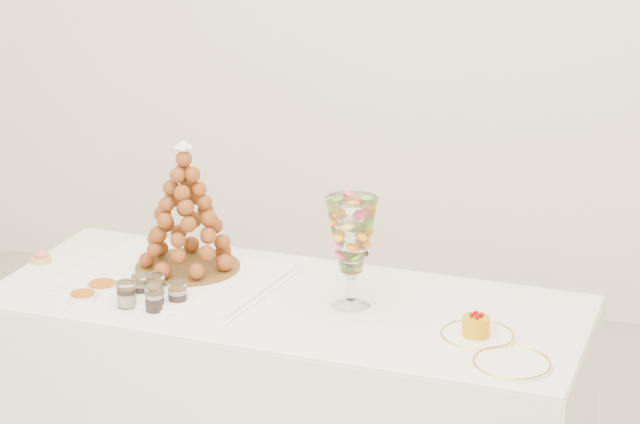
% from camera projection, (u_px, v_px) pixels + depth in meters
% --- Properties ---
extents(buffet_table, '(1.80, 0.80, 0.67)m').
position_uv_depth(buffet_table, '(288.00, 401.00, 3.79)').
color(buffet_table, white).
rests_on(buffet_table, ground).
extents(lace_tray, '(0.66, 0.54, 0.02)m').
position_uv_depth(lace_tray, '(175.00, 277.00, 3.82)').
color(lace_tray, white).
rests_on(lace_tray, buffet_table).
extents(macaron_vase, '(0.15, 0.15, 0.33)m').
position_uv_depth(macaron_vase, '(351.00, 236.00, 3.57)').
color(macaron_vase, white).
rests_on(macaron_vase, buffet_table).
extents(cake_plate, '(0.21, 0.21, 0.01)m').
position_uv_depth(cake_plate, '(477.00, 336.00, 3.43)').
color(cake_plate, white).
rests_on(cake_plate, buffet_table).
extents(spare_plate, '(0.21, 0.21, 0.01)m').
position_uv_depth(spare_plate, '(512.00, 364.00, 3.26)').
color(spare_plate, white).
rests_on(spare_plate, buffet_table).
extents(pink_tart, '(0.06, 0.06, 0.04)m').
position_uv_depth(pink_tart, '(41.00, 257.00, 3.97)').
color(pink_tart, tan).
rests_on(pink_tart, buffet_table).
extents(verrine_a, '(0.06, 0.06, 0.07)m').
position_uv_depth(verrine_a, '(140.00, 286.00, 3.69)').
color(verrine_a, white).
rests_on(verrine_a, buffet_table).
extents(verrine_b, '(0.07, 0.07, 0.08)m').
position_uv_depth(verrine_b, '(155.00, 287.00, 3.67)').
color(verrine_b, white).
rests_on(verrine_b, buffet_table).
extents(verrine_c, '(0.06, 0.06, 0.08)m').
position_uv_depth(verrine_c, '(178.00, 294.00, 3.62)').
color(verrine_c, white).
rests_on(verrine_c, buffet_table).
extents(verrine_d, '(0.06, 0.06, 0.08)m').
position_uv_depth(verrine_d, '(126.00, 294.00, 3.62)').
color(verrine_d, white).
rests_on(verrine_d, buffet_table).
extents(verrine_e, '(0.06, 0.06, 0.07)m').
position_uv_depth(verrine_e, '(155.00, 298.00, 3.59)').
color(verrine_e, white).
rests_on(verrine_e, buffet_table).
extents(ramekin_back, '(0.09, 0.09, 0.03)m').
position_uv_depth(ramekin_back, '(103.00, 289.00, 3.72)').
color(ramekin_back, white).
rests_on(ramekin_back, buffet_table).
extents(ramekin_front, '(0.08, 0.08, 0.03)m').
position_uv_depth(ramekin_front, '(83.00, 298.00, 3.66)').
color(ramekin_front, white).
rests_on(ramekin_front, buffet_table).
extents(croquembouche, '(0.33, 0.33, 0.41)m').
position_uv_depth(croquembouche, '(186.00, 207.00, 3.81)').
color(croquembouche, brown).
rests_on(croquembouche, lace_tray).
extents(mousse_cake, '(0.08, 0.08, 0.07)m').
position_uv_depth(mousse_cake, '(476.00, 326.00, 3.41)').
color(mousse_cake, '#CC8C09').
rests_on(mousse_cake, cake_plate).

